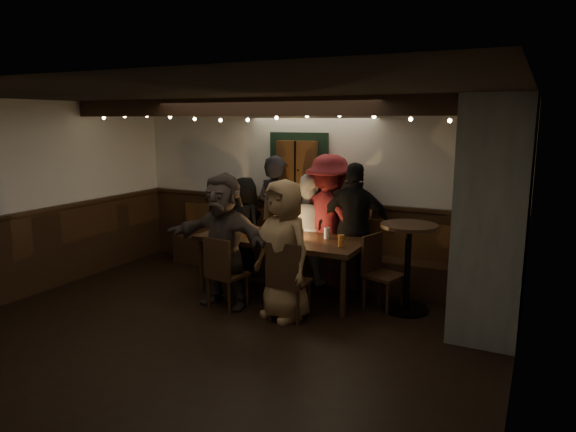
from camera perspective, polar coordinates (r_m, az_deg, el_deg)
The scene contains 13 objects.
room at distance 6.41m, azimuth 7.49°, elevation -0.82°, with size 6.02×5.01×2.62m.
dining_table at distance 6.86m, azimuth -0.78°, elevation -2.91°, with size 2.23×0.96×0.97m.
chair_near_left at distance 6.42m, azimuth -7.26°, elevation -5.88°, with size 0.48×0.48×0.93m.
chair_near_right at distance 6.02m, azimuth -0.14°, elevation -6.76°, with size 0.46×0.46×0.96m.
chair_end at distance 6.56m, azimuth 9.97°, elevation -5.60°, with size 0.52×0.52×0.92m.
high_top at distance 6.46m, azimuth 13.18°, elevation -4.40°, with size 0.69×0.69×1.10m.
person_a at distance 7.91m, azimuth -4.87°, elevation -1.02°, with size 0.72×0.47×1.48m, color black.
person_b at distance 7.68m, azimuth -1.31°, elevation -0.05°, with size 0.66×0.44×1.82m, color black.
person_c at distance 7.45m, azimuth 2.21°, elevation -1.37°, with size 0.76×0.60×1.57m, color silver.
person_d at distance 7.32m, azimuth 4.55°, elevation -0.45°, with size 1.20×0.69×1.86m, color maroon.
person_e at distance 7.09m, azimuth 7.45°, elevation -1.25°, with size 1.04×0.43×1.77m, color black.
person_f at distance 6.48m, azimuth -7.15°, elevation -2.69°, with size 1.58×0.50×1.70m, color #3D312A.
person_g at distance 6.03m, azimuth -0.48°, elevation -3.78°, with size 0.82×0.53×1.67m, color #967148.
Camera 1 is at (3.11, -4.52, 2.35)m, focal length 32.00 mm.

